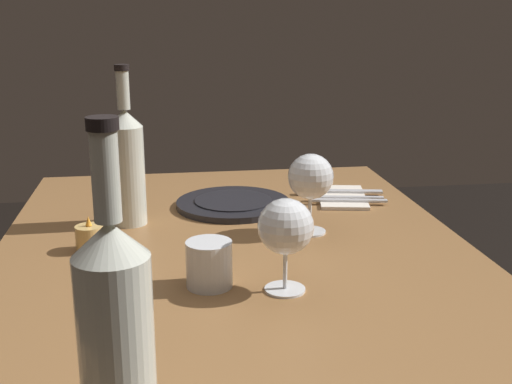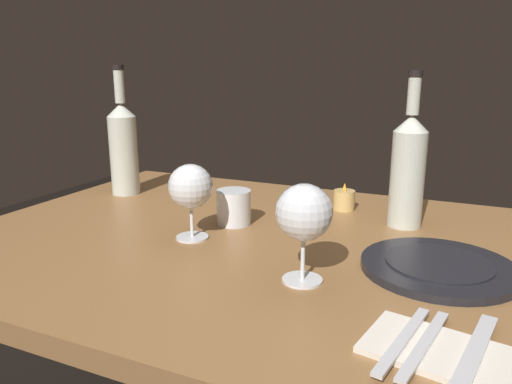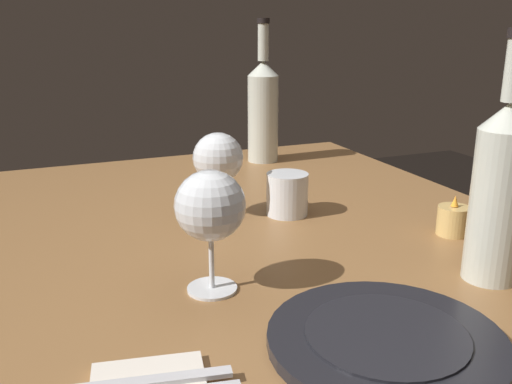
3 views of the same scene
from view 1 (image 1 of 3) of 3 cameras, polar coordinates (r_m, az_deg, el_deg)
The scene contains 12 objects.
dining_table at distance 1.23m, azimuth -1.53°, elevation -9.58°, with size 1.30×0.90×0.74m.
wine_glass_left at distance 1.02m, azimuth 2.62°, elevation -3.20°, with size 0.09×0.09×0.15m.
wine_glass_right at distance 1.29m, azimuth 4.82°, elevation 1.26°, with size 0.09×0.09×0.16m.
wine_bottle at distance 0.66m, azimuth -12.21°, elevation -11.97°, with size 0.08×0.08×0.34m.
wine_bottle_second at distance 1.36m, azimuth -11.26°, elevation 2.42°, with size 0.07×0.07×0.33m.
water_tumbler at distance 1.06m, azimuth -4.12°, elevation -6.54°, with size 0.08×0.08×0.08m.
votive_candle at distance 1.25m, azimuth -14.39°, elevation -4.00°, with size 0.05×0.05×0.07m.
dinner_plate at distance 1.49m, azimuth -2.01°, elevation -1.01°, with size 0.26×0.26×0.02m.
folded_napkin at distance 1.56m, azimuth 7.56°, elevation -0.45°, with size 0.21×0.14×0.01m.
fork_inner at distance 1.54m, azimuth 7.82°, elevation -0.47°, with size 0.05×0.18×0.00m.
fork_outer at distance 1.51m, azimuth 8.08°, elevation -0.73°, with size 0.05×0.18×0.00m.
table_knife at distance 1.59m, azimuth 7.28°, elevation 0.08°, with size 0.06×0.21×0.00m.
Camera 1 is at (-1.10, 0.13, 1.18)m, focal length 45.59 mm.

